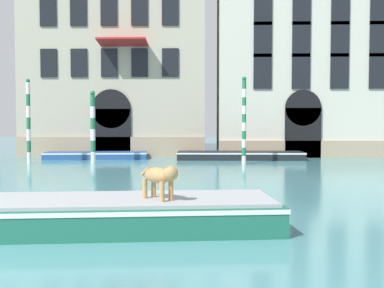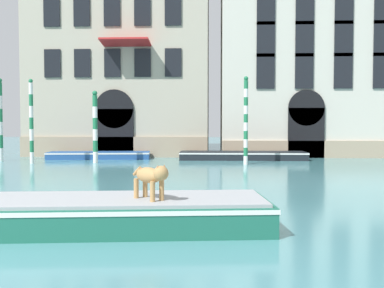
% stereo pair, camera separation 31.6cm
% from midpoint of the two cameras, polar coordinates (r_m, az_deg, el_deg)
% --- Properties ---
extents(palazzo_left, '(11.14, 7.40, 18.03)m').
position_cam_midpoint_polar(palazzo_left, '(30.55, -8.53, 15.85)').
color(palazzo_left, '#B2A893').
rests_on(palazzo_left, ground_plane).
extents(palazzo_right, '(13.78, 6.13, 12.94)m').
position_cam_midpoint_polar(palazzo_right, '(30.48, 17.37, 10.93)').
color(palazzo_right, beige).
rests_on(palazzo_right, ground_plane).
extents(boat_foreground, '(6.91, 2.63, 0.60)m').
position_cam_midpoint_polar(boat_foreground, '(8.72, -11.72, -8.52)').
color(boat_foreground, '#1E6651').
rests_on(boat_foreground, ground_plane).
extents(dog_on_deck, '(0.76, 0.79, 0.67)m').
position_cam_midpoint_polar(dog_on_deck, '(8.25, -4.14, -4.09)').
color(dog_on_deck, tan).
rests_on(dog_on_deck, boat_foreground).
extents(boat_moored_near_palazzo, '(5.79, 2.08, 0.39)m').
position_cam_midpoint_polar(boat_moored_near_palazzo, '(25.76, -11.36, -1.39)').
color(boat_moored_near_palazzo, '#234C8C').
rests_on(boat_moored_near_palazzo, ground_plane).
extents(boat_moored_far, '(6.92, 1.89, 0.43)m').
position_cam_midpoint_polar(boat_moored_far, '(24.95, 6.80, -1.44)').
color(boat_moored_far, black).
rests_on(boat_moored_far, ground_plane).
extents(mooring_pole_0, '(0.21, 0.21, 4.27)m').
position_cam_midpoint_polar(mooring_pole_0, '(21.93, 7.26, 3.03)').
color(mooring_pole_0, white).
rests_on(mooring_pole_0, ground_plane).
extents(mooring_pole_1, '(0.20, 0.20, 4.18)m').
position_cam_midpoint_polar(mooring_pole_1, '(23.50, -19.36, 2.76)').
color(mooring_pole_1, white).
rests_on(mooring_pole_1, ground_plane).
extents(mooring_pole_2, '(0.25, 0.25, 3.63)m').
position_cam_midpoint_polar(mooring_pole_2, '(23.01, -11.82, 2.18)').
color(mooring_pole_2, white).
rests_on(mooring_pole_2, ground_plane).
extents(mooring_pole_4, '(0.25, 0.25, 4.37)m').
position_cam_midpoint_polar(mooring_pole_4, '(25.66, -22.85, 2.90)').
color(mooring_pole_4, white).
rests_on(mooring_pole_4, ground_plane).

